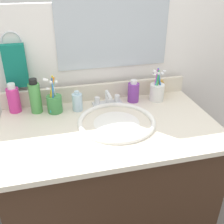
{
  "coord_description": "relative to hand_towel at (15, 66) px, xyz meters",
  "views": [
    {
      "loc": [
        -0.25,
        -1.06,
        1.46
      ],
      "look_at": [
        0.01,
        0.0,
        0.86
      ],
      "focal_mm": 43.23,
      "sensor_mm": 36.0,
      "label": 1
    }
  ],
  "objects": [
    {
      "name": "countertop",
      "position": [
        0.41,
        -0.32,
        -0.23
      ],
      "size": [
        1.02,
        0.61,
        0.02
      ],
      "primitive_type": "cube",
      "color": "beige",
      "rests_on": "vanity_cabinet"
    },
    {
      "name": "bottle_toner_green",
      "position": [
        0.08,
        -0.1,
        -0.14
      ],
      "size": [
        0.06,
        0.06,
        0.18
      ],
      "color": "#4C9E4C",
      "rests_on": "countertop"
    },
    {
      "name": "backsplash",
      "position": [
        0.41,
        -0.02,
        -0.18
      ],
      "size": [
        1.02,
        0.02,
        0.09
      ],
      "primitive_type": "cube",
      "color": "beige",
      "rests_on": "countertop"
    },
    {
      "name": "bottle_cream_purple",
      "position": [
        0.6,
        -0.1,
        -0.16
      ],
      "size": [
        0.06,
        0.06,
        0.12
      ],
      "color": "#7A3899",
      "rests_on": "countertop"
    },
    {
      "name": "sink_basin",
      "position": [
        0.45,
        -0.3,
        -0.25
      ],
      "size": [
        0.38,
        0.38,
        0.11
      ],
      "color": "white",
      "rests_on": "countertop"
    },
    {
      "name": "back_wall",
      "position": [
        0.41,
        0.04,
        -0.36
      ],
      "size": [
        2.12,
        0.04,
        1.3
      ],
      "primitive_type": "cube",
      "color": "white",
      "rests_on": "ground_plane"
    },
    {
      "name": "vanity_cabinet",
      "position": [
        0.41,
        -0.32,
        -0.63
      ],
      "size": [
        0.98,
        0.56,
        0.77
      ],
      "primitive_type": "cube",
      "color": "#382316",
      "rests_on": "ground_plane"
    },
    {
      "name": "bottle_gel_clear",
      "position": [
        0.28,
        -0.13,
        -0.17
      ],
      "size": [
        0.05,
        0.05,
        0.11
      ],
      "color": "silver",
      "rests_on": "countertop"
    },
    {
      "name": "cup_white_ceramic",
      "position": [
        0.73,
        -0.12,
        -0.17
      ],
      "size": [
        0.08,
        0.08,
        0.19
      ],
      "color": "white",
      "rests_on": "countertop"
    },
    {
      "name": "hand_towel",
      "position": [
        0.0,
        0.0,
        0.0
      ],
      "size": [
        0.11,
        0.04,
        0.22
      ],
      "primitive_type": "cube",
      "color": "#147260"
    },
    {
      "name": "cup_green",
      "position": [
        0.17,
        -0.12,
        -0.17
      ],
      "size": [
        0.08,
        0.08,
        0.2
      ],
      "color": "#3F8C47",
      "rests_on": "countertop"
    },
    {
      "name": "towel_ring",
      "position": [
        0.0,
        0.02,
        0.12
      ],
      "size": [
        0.1,
        0.01,
        0.1
      ],
      "primitive_type": "torus",
      "rotation": [
        1.57,
        0.0,
        0.0
      ],
      "color": "silver"
    },
    {
      "name": "faucet",
      "position": [
        0.45,
        -0.11,
        -0.19
      ],
      "size": [
        0.16,
        0.1,
        0.08
      ],
      "color": "silver",
      "rests_on": "countertop"
    },
    {
      "name": "bottle_oil_amber",
      "position": [
        0.77,
        -0.05,
        -0.18
      ],
      "size": [
        0.04,
        0.04,
        0.09
      ],
      "color": "gold",
      "rests_on": "countertop"
    },
    {
      "name": "mirror_panel",
      "position": [
        0.51,
        0.02,
        0.23
      ],
      "size": [
        0.6,
        0.01,
        0.56
      ],
      "primitive_type": "cube",
      "color": "#B2BCC6"
    },
    {
      "name": "bottle_soap_pink",
      "position": [
        -0.03,
        -0.06,
        -0.15
      ],
      "size": [
        0.06,
        0.06,
        0.15
      ],
      "color": "#D8338C",
      "rests_on": "countertop"
    }
  ]
}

